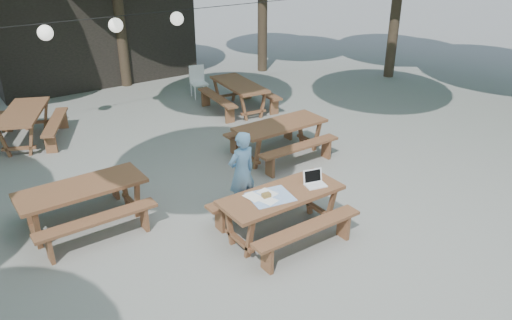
{
  "coord_description": "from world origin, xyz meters",
  "views": [
    {
      "loc": [
        -4.35,
        -5.72,
        4.53
      ],
      "look_at": [
        -0.12,
        0.33,
        1.05
      ],
      "focal_mm": 35.0,
      "sensor_mm": 36.0,
      "label": 1
    }
  ],
  "objects": [
    {
      "name": "picnic_table_far_e",
      "position": [
        2.61,
        5.04,
        0.39
      ],
      "size": [
        1.77,
        2.07,
        0.75
      ],
      "rotation": [
        0.0,
        0.0,
        1.47
      ],
      "color": "#54311D",
      "rests_on": "ground"
    },
    {
      "name": "pavilion",
      "position": [
        0.5,
        10.5,
        1.4
      ],
      "size": [
        6.0,
        3.0,
        2.8
      ],
      "primitive_type": "cube",
      "color": "black",
      "rests_on": "ground"
    },
    {
      "name": "main_picnic_table",
      "position": [
        -0.12,
        -0.37,
        0.39
      ],
      "size": [
        2.0,
        1.58,
        0.75
      ],
      "color": "#54311D",
      "rests_on": "ground"
    },
    {
      "name": "picnic_table_ne",
      "position": [
        1.7,
        2.04,
        0.39
      ],
      "size": [
        2.0,
        1.59,
        0.75
      ],
      "rotation": [
        0.0,
        0.0,
        0.01
      ],
      "color": "#54311D",
      "rests_on": "ground"
    },
    {
      "name": "woman",
      "position": [
        -0.23,
        0.6,
        0.74
      ],
      "size": [
        0.57,
        0.4,
        1.48
      ],
      "primitive_type": "imported",
      "rotation": [
        0.0,
        0.0,
        3.23
      ],
      "color": "#7FB7E8",
      "rests_on": "ground"
    },
    {
      "name": "laptop",
      "position": [
        0.48,
        -0.44,
        0.81
      ],
      "size": [
        0.38,
        0.33,
        0.24
      ],
      "rotation": [
        0.0,
        0.0,
        -0.23
      ],
      "color": "white",
      "rests_on": "main_picnic_table"
    },
    {
      "name": "ground",
      "position": [
        0.0,
        0.0,
        0.0
      ],
      "size": [
        80.0,
        80.0,
        0.0
      ],
      "primitive_type": "plane",
      "color": "slate",
      "rests_on": "ground"
    },
    {
      "name": "picnic_table_nw",
      "position": [
        -2.62,
        1.66,
        0.39
      ],
      "size": [
        2.01,
        1.59,
        0.75
      ],
      "rotation": [
        0.0,
        0.0,
        0.01
      ],
      "color": "#54311D",
      "rests_on": "ground"
    },
    {
      "name": "plastic_chair",
      "position": [
        2.28,
        6.64,
        0.26
      ],
      "size": [
        0.52,
        0.52,
        0.9
      ],
      "rotation": [
        0.0,
        0.0,
        -0.19
      ],
      "color": "white",
      "rests_on": "ground"
    },
    {
      "name": "tabletop_clutter",
      "position": [
        -0.36,
        -0.36,
        0.76
      ],
      "size": [
        0.74,
        0.65,
        0.08
      ],
      "color": "#376ABC",
      "rests_on": "main_picnic_table"
    },
    {
      "name": "picnic_table_far_w",
      "position": [
        -2.58,
        5.99,
        0.39
      ],
      "size": [
        2.23,
        2.39,
        0.75
      ],
      "rotation": [
        0.0,
        0.0,
        1.14
      ],
      "color": "#54311D",
      "rests_on": "ground"
    },
    {
      "name": "paper_lanterns",
      "position": [
        -0.19,
        6.0,
        2.4
      ],
      "size": [
        9.0,
        0.34,
        0.38
      ],
      "color": "black",
      "rests_on": "ground"
    }
  ]
}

